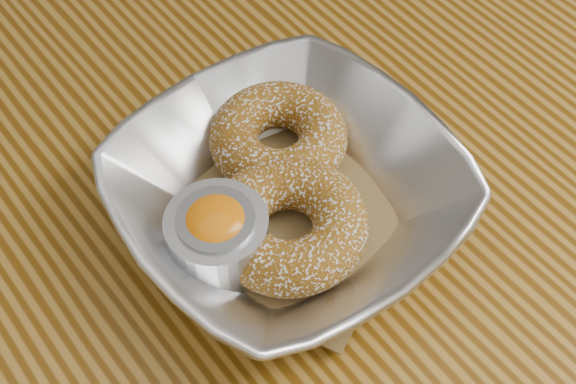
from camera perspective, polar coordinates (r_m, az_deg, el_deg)
table at (r=0.57m, az=-2.49°, el=-12.48°), size 1.20×0.80×0.75m
serving_bowl at (r=0.50m, az=-0.00°, el=-0.31°), size 0.21×0.21×0.05m
parchment at (r=0.51m, az=0.00°, el=-1.39°), size 0.19×0.19×0.00m
donut_back at (r=0.52m, az=-0.70°, el=3.86°), size 0.10×0.10×0.03m
donut_front at (r=0.48m, az=0.05°, el=-2.31°), size 0.13×0.13×0.03m
ramekin at (r=0.47m, az=-5.03°, el=-3.17°), size 0.06×0.06×0.05m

